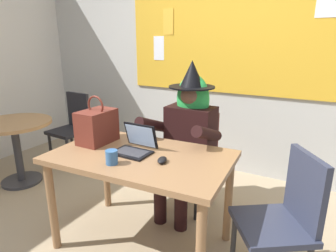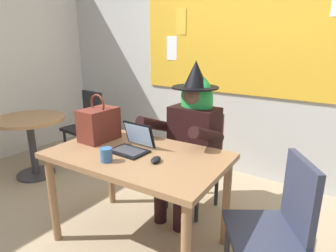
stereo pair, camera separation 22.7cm
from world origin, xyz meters
TOP-DOWN VIEW (x-y plane):
  - ground_plane at (0.00, 0.00)m, footprint 24.00×24.00m
  - wall_back_bulletin at (0.00, 1.72)m, footprint 5.43×1.86m
  - desk_main at (-0.05, 0.04)m, footprint 1.32×0.85m
  - chair_at_desk at (0.04, 0.79)m, footprint 0.45×0.45m
  - person_costumed at (0.03, 0.66)m, footprint 0.59×0.66m
  - laptop at (-0.11, 0.06)m, footprint 0.27×0.25m
  - computer_mouse at (0.16, -0.01)m, footprint 0.09×0.12m
  - handbag at (-0.49, 0.09)m, footprint 0.20×0.30m
  - coffee_mug at (-0.12, -0.19)m, footprint 0.08×0.08m
  - side_table_round at (-1.81, 0.23)m, footprint 0.77×0.77m
  - chair_spare_by_window at (-1.77, 0.99)m, footprint 0.44×0.44m
  - chair_extra_corner at (0.93, 0.17)m, footprint 0.58×0.58m

SIDE VIEW (x-z plane):
  - ground_plane at x=0.00m, z-range 0.00..0.00m
  - chair_spare_by_window at x=-1.77m, z-range 0.05..0.93m
  - chair_extra_corner at x=0.93m, z-range 0.05..0.94m
  - chair_at_desk at x=0.04m, z-range 0.05..0.95m
  - side_table_round at x=-1.81m, z-range 0.17..0.87m
  - desk_main at x=-0.05m, z-range 0.28..1.02m
  - computer_mouse at x=0.16m, z-range 0.75..0.78m
  - person_costumed at x=0.03m, z-range 0.09..1.46m
  - laptop at x=-0.11m, z-range 0.69..0.89m
  - coffee_mug at x=-0.12m, z-range 0.75..0.84m
  - handbag at x=-0.49m, z-range 0.69..1.07m
  - wall_back_bulletin at x=0.00m, z-range 0.02..2.69m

